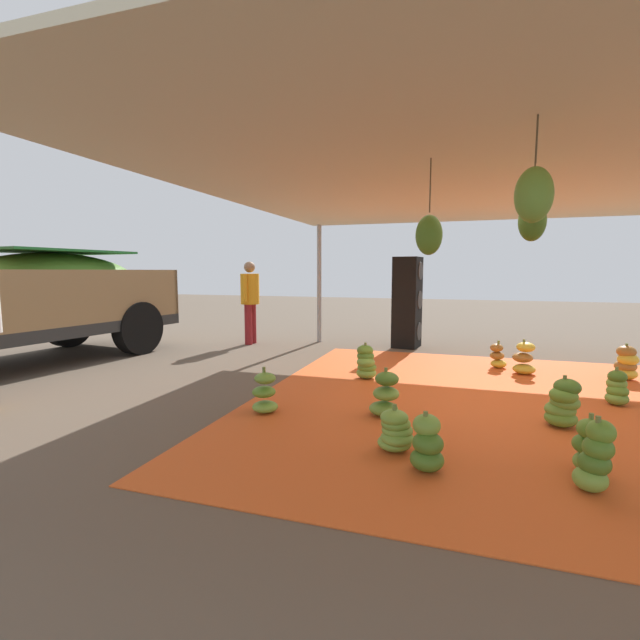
% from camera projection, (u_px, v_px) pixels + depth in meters
% --- Properties ---
extents(ground_plane, '(40.00, 40.00, 0.00)m').
position_uv_depth(ground_plane, '(256.00, 384.00, 6.21)').
color(ground_plane, brown).
extents(tarp_orange, '(6.07, 5.42, 0.01)m').
position_uv_depth(tarp_orange, '(483.00, 403.00, 5.29)').
color(tarp_orange, '#E05B23').
rests_on(tarp_orange, ground).
extents(tent_canopy, '(8.00, 7.00, 2.64)m').
position_uv_depth(tent_canopy, '(501.00, 184.00, 4.96)').
color(tent_canopy, '#9EA0A5').
rests_on(tent_canopy, ground).
extents(banana_bunch_0, '(0.38, 0.37, 0.48)m').
position_uv_depth(banana_bunch_0, '(427.00, 445.00, 3.49)').
color(banana_bunch_0, '#477523').
rests_on(banana_bunch_0, tarp_orange).
extents(banana_bunch_1, '(0.33, 0.30, 0.45)m').
position_uv_depth(banana_bunch_1, '(617.00, 389.00, 5.21)').
color(banana_bunch_1, '#75A83D').
rests_on(banana_bunch_1, tarp_orange).
extents(banana_bunch_2, '(0.44, 0.43, 0.53)m').
position_uv_depth(banana_bunch_2, '(626.00, 364.00, 6.40)').
color(banana_bunch_2, gold).
rests_on(banana_bunch_2, tarp_orange).
extents(banana_bunch_7, '(0.44, 0.44, 0.53)m').
position_uv_depth(banana_bunch_7, '(385.00, 396.00, 4.81)').
color(banana_bunch_7, '#6B9E38').
rests_on(banana_bunch_7, tarp_orange).
extents(banana_bunch_8, '(0.45, 0.42, 0.53)m').
position_uv_depth(banana_bunch_8, '(524.00, 359.00, 6.76)').
color(banana_bunch_8, gold).
rests_on(banana_bunch_8, tarp_orange).
extents(banana_bunch_9, '(0.30, 0.31, 0.45)m').
position_uv_depth(banana_bunch_9, '(497.00, 357.00, 7.18)').
color(banana_bunch_9, gold).
rests_on(banana_bunch_9, tarp_orange).
extents(banana_bunch_10, '(0.39, 0.39, 0.52)m').
position_uv_depth(banana_bunch_10, '(265.00, 394.00, 4.91)').
color(banana_bunch_10, '#75A83D').
rests_on(banana_bunch_10, tarp_orange).
extents(banana_bunch_11, '(0.33, 0.35, 0.56)m').
position_uv_depth(banana_bunch_11, '(595.00, 458.00, 3.15)').
color(banana_bunch_11, '#75A83D').
rests_on(banana_bunch_11, tarp_orange).
extents(banana_bunch_12, '(0.41, 0.38, 0.53)m').
position_uv_depth(banana_bunch_12, '(366.00, 363.00, 6.47)').
color(banana_bunch_12, '#75A83D').
rests_on(banana_bunch_12, tarp_orange).
extents(banana_bunch_13, '(0.42, 0.40, 0.53)m').
position_uv_depth(banana_bunch_13, '(563.00, 404.00, 4.47)').
color(banana_bunch_13, '#60932D').
rests_on(banana_bunch_13, tarp_orange).
extents(banana_bunch_14, '(0.38, 0.38, 0.42)m').
position_uv_depth(banana_bunch_14, '(396.00, 432.00, 3.86)').
color(banana_bunch_14, '#75A83D').
rests_on(banana_bunch_14, tarp_orange).
extents(banana_bunch_15, '(0.32, 0.31, 0.48)m').
position_uv_depth(banana_bunch_15, '(588.00, 447.00, 3.45)').
color(banana_bunch_15, '#6B9E38').
rests_on(banana_bunch_15, tarp_orange).
extents(worker_1, '(0.65, 0.40, 1.78)m').
position_uv_depth(worker_1, '(250.00, 296.00, 9.51)').
color(worker_1, maroon).
rests_on(worker_1, ground).
extents(speaker_stack, '(0.65, 0.58, 1.86)m').
position_uv_depth(speaker_stack, '(407.00, 302.00, 9.12)').
color(speaker_stack, black).
rests_on(speaker_stack, ground).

